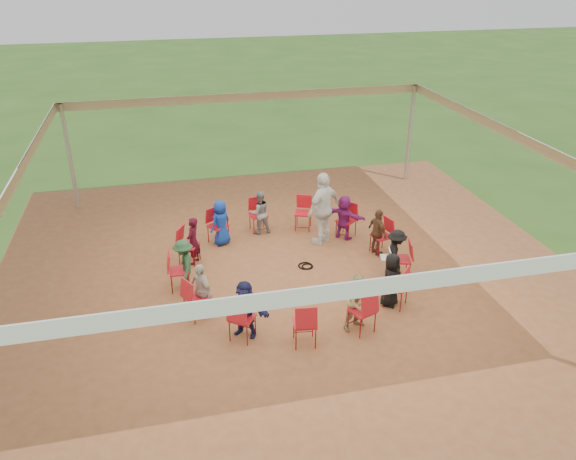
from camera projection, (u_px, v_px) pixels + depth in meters
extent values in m
plane|color=#2E561A|center=(290.00, 276.00, 12.63)|extent=(80.00, 80.00, 0.00)
plane|color=brown|center=(290.00, 276.00, 12.63)|extent=(13.00, 13.00, 0.00)
cylinder|color=#B2B2B7|center=(70.00, 158.00, 15.30)|extent=(0.12, 0.12, 3.00)
cylinder|color=#B2B2B7|center=(410.00, 134.00, 17.36)|extent=(0.12, 0.12, 3.00)
plane|color=silver|center=(291.00, 148.00, 11.30)|extent=(10.30, 10.30, 0.00)
cube|color=white|center=(389.00, 285.00, 6.86)|extent=(10.30, 0.03, 0.24)
cube|color=white|center=(248.00, 97.00, 15.85)|extent=(10.30, 0.03, 0.24)
cube|color=white|center=(18.00, 175.00, 10.29)|extent=(0.03, 10.30, 0.24)
cube|color=white|center=(517.00, 137.00, 12.41)|extent=(0.03, 10.30, 0.24)
imported|color=black|center=(396.00, 254.00, 12.33)|extent=(0.54, 0.81, 1.16)
imported|color=brown|center=(378.00, 232.00, 13.30)|extent=(0.49, 0.74, 1.16)
imported|color=#841D6E|center=(344.00, 217.00, 14.06)|extent=(1.01, 1.07, 1.16)
imported|color=gray|center=(260.00, 212.00, 14.33)|extent=(0.59, 0.38, 1.16)
imported|color=#103295|center=(221.00, 223.00, 13.78)|extent=(0.64, 0.58, 1.16)
imported|color=#390816|center=(193.00, 241.00, 12.91)|extent=(0.44, 0.50, 1.16)
imported|color=#23492A|center=(184.00, 265.00, 11.91)|extent=(0.38, 0.75, 1.16)
imported|color=beige|center=(201.00, 290.00, 11.02)|extent=(0.62, 0.76, 1.16)
imported|color=#191C46|center=(245.00, 309.00, 10.44)|extent=(1.11, 0.94, 1.16)
imported|color=#9D905B|center=(358.00, 302.00, 10.64)|extent=(0.64, 0.50, 1.16)
imported|color=black|center=(391.00, 280.00, 11.37)|extent=(0.61, 0.63, 1.16)
imported|color=silver|center=(323.00, 208.00, 13.70)|extent=(1.21, 1.06, 1.85)
torus|color=black|center=(305.00, 266.00, 13.00)|extent=(0.39, 0.39, 0.03)
torus|color=black|center=(307.00, 266.00, 12.97)|extent=(0.31, 0.31, 0.03)
cube|color=#B7B7BC|center=(386.00, 258.00, 12.38)|extent=(0.29, 0.36, 0.01)
cube|color=#B7B7BC|center=(391.00, 253.00, 12.33)|extent=(0.14, 0.32, 0.20)
cube|color=#CCE0FF|center=(390.00, 253.00, 12.33)|extent=(0.12, 0.28, 0.17)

